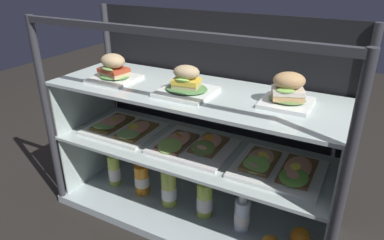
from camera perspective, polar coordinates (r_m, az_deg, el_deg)
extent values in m
cube|color=black|center=(1.73, 0.00, -15.43)|extent=(6.00, 6.00, 0.02)
cube|color=#B2C1C4|center=(1.71, 0.00, -14.67)|extent=(1.27, 0.47, 0.04)
cylinder|color=#333338|center=(1.69, -22.49, 0.15)|extent=(0.03, 0.03, 0.91)
cylinder|color=#333338|center=(1.15, 23.14, -11.93)|extent=(0.03, 0.03, 0.91)
cylinder|color=#333338|center=(1.97, -12.98, 4.76)|extent=(0.03, 0.03, 0.91)
cylinder|color=#333338|center=(1.53, 25.10, -2.93)|extent=(0.03, 0.03, 0.91)
cube|color=#333338|center=(1.16, -5.28, 14.16)|extent=(1.24, 0.03, 0.03)
cube|color=black|center=(1.65, 3.78, 2.25)|extent=(1.20, 0.01, 0.87)
cube|color=silver|center=(1.92, -15.99, -4.69)|extent=(0.01, 0.40, 0.31)
cube|color=silver|center=(1.48, 21.71, -15.35)|extent=(0.01, 0.40, 0.31)
cube|color=silver|center=(1.52, 0.00, -4.79)|extent=(1.22, 0.42, 0.01)
cube|color=silver|center=(1.80, -17.06, 3.53)|extent=(0.01, 0.40, 0.25)
cube|color=silver|center=(1.32, 23.68, -5.37)|extent=(0.01, 0.40, 0.25)
cube|color=silver|center=(1.41, 0.00, 4.65)|extent=(1.22, 0.42, 0.01)
cube|color=white|center=(1.57, -12.58, 6.61)|extent=(0.19, 0.19, 0.01)
ellipsoid|color=#5A994A|center=(1.56, -12.62, 7.09)|extent=(0.13, 0.11, 0.02)
cube|color=#DCBB86|center=(1.56, -12.66, 7.44)|extent=(0.13, 0.11, 0.02)
cube|color=#BA4527|center=(1.55, -12.71, 8.03)|extent=(0.13, 0.11, 0.02)
ellipsoid|color=#88B063|center=(1.52, -13.72, 8.08)|extent=(0.07, 0.04, 0.02)
ellipsoid|color=tan|center=(1.54, -12.85, 9.42)|extent=(0.13, 0.11, 0.06)
cube|color=white|center=(1.37, -0.95, 4.65)|extent=(0.21, 0.21, 0.01)
ellipsoid|color=#508346|center=(1.36, -0.95, 5.22)|extent=(0.17, 0.14, 0.01)
cube|color=#DABC87|center=(1.36, -0.95, 5.62)|extent=(0.11, 0.09, 0.02)
cube|color=yellow|center=(1.35, -0.96, 6.37)|extent=(0.11, 0.09, 0.02)
ellipsoid|color=#95D35D|center=(1.32, -1.66, 6.55)|extent=(0.06, 0.04, 0.02)
ellipsoid|color=tan|center=(1.34, -0.97, 7.86)|extent=(0.12, 0.09, 0.05)
cube|color=white|center=(1.30, 15.23, 2.73)|extent=(0.18, 0.18, 0.02)
ellipsoid|color=#648345|center=(1.30, 15.30, 3.36)|extent=(0.13, 0.11, 0.02)
cube|color=tan|center=(1.29, 15.36, 3.86)|extent=(0.13, 0.12, 0.02)
cube|color=beige|center=(1.29, 15.45, 4.65)|extent=(0.14, 0.12, 0.02)
ellipsoid|color=#85B851|center=(1.25, 15.08, 4.66)|extent=(0.07, 0.05, 0.02)
ellipsoid|color=tan|center=(1.27, 15.64, 6.26)|extent=(0.14, 0.12, 0.06)
cube|color=white|center=(1.70, -11.04, -1.46)|extent=(0.33, 0.29, 0.01)
cube|color=brown|center=(1.74, -12.83, -0.52)|extent=(0.12, 0.21, 0.01)
ellipsoid|color=#8CC167|center=(1.69, -14.22, -0.95)|extent=(0.11, 0.11, 0.04)
ellipsoid|color=#E8A28D|center=(1.73, -12.87, -0.13)|extent=(0.10, 0.17, 0.01)
cylinder|color=yellow|center=(1.73, -12.46, 0.23)|extent=(0.05, 0.05, 0.02)
cube|color=brown|center=(1.64, -9.04, -1.71)|extent=(0.12, 0.21, 0.01)
ellipsoid|color=#8AB560|center=(1.59, -10.39, -2.20)|extent=(0.11, 0.11, 0.02)
ellipsoid|color=#EC9782|center=(1.64, -9.06, -1.33)|extent=(0.10, 0.17, 0.01)
cylinder|color=yellow|center=(1.63, -9.59, -1.06)|extent=(0.05, 0.05, 0.02)
cube|color=white|center=(1.51, 0.27, -4.39)|extent=(0.33, 0.29, 0.01)
cube|color=brown|center=(1.52, -2.46, -3.64)|extent=(0.12, 0.20, 0.01)
ellipsoid|color=#A1CE58|center=(1.47, -3.68, -4.23)|extent=(0.11, 0.11, 0.04)
ellipsoid|color=#EFA28A|center=(1.51, -2.47, -3.21)|extent=(0.10, 0.16, 0.02)
cylinder|color=orange|center=(1.53, -2.06, -2.49)|extent=(0.05, 0.05, 0.02)
cube|color=brown|center=(1.50, 2.79, -4.04)|extent=(0.12, 0.19, 0.01)
ellipsoid|color=olive|center=(1.45, 1.81, -4.60)|extent=(0.11, 0.10, 0.04)
ellipsoid|color=#F0A58F|center=(1.49, 2.80, -3.55)|extent=(0.10, 0.15, 0.02)
cylinder|color=orange|center=(1.49, 2.84, -3.03)|extent=(0.06, 0.06, 0.02)
cube|color=white|center=(1.39, 13.94, -7.88)|extent=(0.33, 0.29, 0.01)
cube|color=brown|center=(1.41, 11.20, -6.52)|extent=(0.12, 0.19, 0.01)
ellipsoid|color=#83C351|center=(1.35, 10.48, -7.18)|extent=(0.12, 0.12, 0.04)
ellipsoid|color=#DEA691|center=(1.40, 11.25, -6.01)|extent=(0.10, 0.16, 0.01)
cylinder|color=#FDE049|center=(1.39, 11.57, -5.87)|extent=(0.06, 0.06, 0.02)
cube|color=brown|center=(1.38, 16.90, -8.00)|extent=(0.12, 0.22, 0.01)
ellipsoid|color=#68AC3D|center=(1.32, 16.33, -8.96)|extent=(0.12, 0.12, 0.03)
ellipsoid|color=#E89C78|center=(1.37, 16.97, -7.48)|extent=(0.10, 0.17, 0.02)
cylinder|color=yellow|center=(1.35, 16.63, -7.34)|extent=(0.05, 0.05, 0.01)
cylinder|color=#BAD44C|center=(1.85, -12.63, -7.95)|extent=(0.06, 0.06, 0.17)
cylinder|color=white|center=(1.87, -12.56, -8.51)|extent=(0.06, 0.06, 0.07)
cylinder|color=#ADD052|center=(1.80, -12.94, -5.05)|extent=(0.03, 0.03, 0.05)
cylinder|color=white|center=(1.79, -13.03, -4.20)|extent=(0.03, 0.03, 0.01)
cylinder|color=orange|center=(1.77, -8.20, -9.58)|extent=(0.07, 0.07, 0.16)
cylinder|color=silver|center=(1.77, -8.19, -9.78)|extent=(0.07, 0.07, 0.05)
cylinder|color=orange|center=(1.71, -8.40, -6.77)|extent=(0.03, 0.03, 0.05)
cylinder|color=#316FB7|center=(1.70, -8.46, -5.89)|extent=(0.04, 0.04, 0.01)
cylinder|color=#B7CB4D|center=(1.67, -3.80, -10.93)|extent=(0.07, 0.07, 0.19)
cylinder|color=white|center=(1.68, -3.77, -11.71)|extent=(0.07, 0.07, 0.06)
cylinder|color=#BECD49|center=(1.60, -3.91, -7.59)|extent=(0.03, 0.03, 0.04)
cylinder|color=black|center=(1.59, -3.94, -6.82)|extent=(0.04, 0.04, 0.01)
cylinder|color=#B7D64B|center=(1.61, 2.08, -12.82)|extent=(0.07, 0.07, 0.17)
cylinder|color=silver|center=(1.62, 2.07, -13.37)|extent=(0.07, 0.07, 0.07)
cylinder|color=#BFD952|center=(1.55, 2.14, -9.82)|extent=(0.04, 0.04, 0.03)
cylinder|color=black|center=(1.54, 2.15, -9.09)|extent=(0.04, 0.04, 0.01)
cylinder|color=silver|center=(1.56, 8.24, -15.11)|extent=(0.07, 0.07, 0.14)
cylinder|color=silver|center=(1.57, 8.20, -15.55)|extent=(0.07, 0.07, 0.05)
cylinder|color=white|center=(1.50, 8.45, -12.38)|extent=(0.04, 0.04, 0.04)
cylinder|color=silver|center=(1.49, 8.51, -11.57)|extent=(0.04, 0.04, 0.01)
sphere|color=orange|center=(1.55, 17.28, -17.89)|extent=(0.08, 0.08, 0.08)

